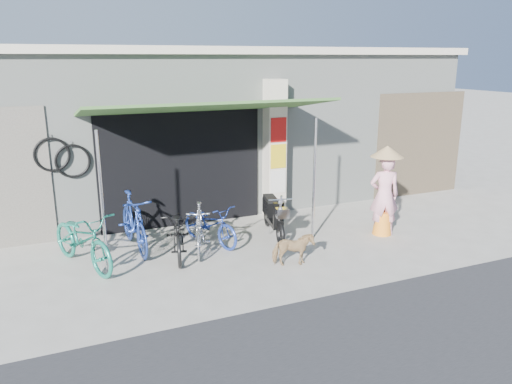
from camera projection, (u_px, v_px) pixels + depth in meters
name	position (u px, v px, depth m)	size (l,w,h in m)	color
ground	(289.00, 259.00, 8.79)	(80.00, 80.00, 0.00)	#A9A499
bicycle_shop	(200.00, 122.00, 12.83)	(12.30, 5.30, 3.66)	#9FA59D
shop_pillar	(274.00, 149.00, 10.90)	(0.42, 0.44, 3.00)	beige
awning	(208.00, 109.00, 9.24)	(4.60, 1.88, 2.72)	#355C29
neighbour_right	(419.00, 145.00, 12.65)	(2.60, 0.06, 2.60)	brown
bike_teal	(83.00, 239.00, 8.35)	(0.66, 1.89, 0.99)	#19745F
bike_blue	(134.00, 222.00, 9.10)	(0.50, 1.77, 1.06)	navy
bike_black	(179.00, 232.00, 8.86)	(0.59, 1.69, 0.89)	black
bike_silver	(199.00, 228.00, 9.04)	(0.41, 1.47, 0.88)	silver
bike_navy	(210.00, 224.00, 9.44)	(0.52, 1.50, 0.79)	navy
street_dog	(293.00, 249.00, 8.45)	(0.31, 0.69, 0.58)	tan
moped	(273.00, 215.00, 9.89)	(0.57, 1.60, 0.92)	black
nun	(385.00, 191.00, 9.82)	(0.69, 0.64, 1.80)	pink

